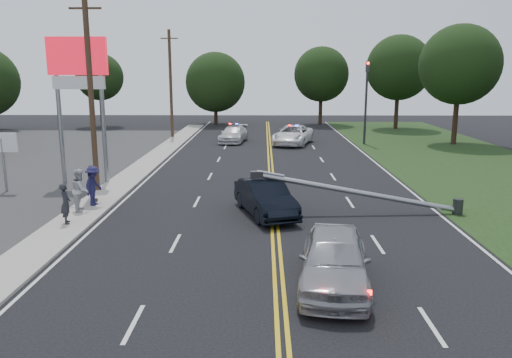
{
  "coord_description": "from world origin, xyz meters",
  "views": [
    {
      "loc": [
        -0.46,
        -13.34,
        6.14
      ],
      "look_at": [
        -0.79,
        7.39,
        1.7
      ],
      "focal_mm": 35.0,
      "sensor_mm": 36.0,
      "label": 1
    }
  ],
  "objects_px": {
    "bystander_c": "(93,186)",
    "bystander_d": "(92,183)",
    "pylon_sign": "(78,75)",
    "emergency_a": "(293,135)",
    "emergency_b": "(234,134)",
    "fallen_streetlight": "(369,194)",
    "utility_pole_far": "(171,84)",
    "small_sign": "(2,148)",
    "crashed_sedan": "(265,198)",
    "traffic_signal": "(366,95)",
    "bystander_a": "(66,203)",
    "bystander_b": "(80,190)",
    "utility_pole_mid": "(91,94)",
    "waiting_sedan": "(334,259)"
  },
  "relations": [
    {
      "from": "bystander_c",
      "to": "bystander_d",
      "type": "xyz_separation_m",
      "value": [
        -0.29,
        0.65,
        -0.03
      ]
    },
    {
      "from": "pylon_sign",
      "to": "emergency_a",
      "type": "xyz_separation_m",
      "value": [
        12.57,
        15.84,
        -5.18
      ]
    },
    {
      "from": "emergency_b",
      "to": "fallen_streetlight",
      "type": "bearing_deg",
      "value": -63.81
    },
    {
      "from": "utility_pole_far",
      "to": "emergency_b",
      "type": "bearing_deg",
      "value": -25.38
    },
    {
      "from": "small_sign",
      "to": "crashed_sedan",
      "type": "bearing_deg",
      "value": -17.14
    },
    {
      "from": "emergency_a",
      "to": "small_sign",
      "type": "bearing_deg",
      "value": -115.82
    },
    {
      "from": "traffic_signal",
      "to": "bystander_a",
      "type": "bearing_deg",
      "value": -125.03
    },
    {
      "from": "utility_pole_far",
      "to": "bystander_a",
      "type": "relative_size",
      "value": 6.02
    },
    {
      "from": "bystander_a",
      "to": "bystander_b",
      "type": "xyz_separation_m",
      "value": [
        -0.1,
        1.96,
        0.11
      ]
    },
    {
      "from": "utility_pole_mid",
      "to": "bystander_d",
      "type": "relative_size",
      "value": 5.68
    },
    {
      "from": "bystander_a",
      "to": "utility_pole_mid",
      "type": "bearing_deg",
      "value": -14.42
    },
    {
      "from": "bystander_a",
      "to": "pylon_sign",
      "type": "bearing_deg",
      "value": -7.06
    },
    {
      "from": "traffic_signal",
      "to": "emergency_b",
      "type": "height_order",
      "value": "traffic_signal"
    },
    {
      "from": "crashed_sedan",
      "to": "waiting_sedan",
      "type": "relative_size",
      "value": 0.95
    },
    {
      "from": "emergency_a",
      "to": "bystander_a",
      "type": "height_order",
      "value": "bystander_a"
    },
    {
      "from": "small_sign",
      "to": "traffic_signal",
      "type": "height_order",
      "value": "traffic_signal"
    },
    {
      "from": "utility_pole_mid",
      "to": "utility_pole_far",
      "type": "relative_size",
      "value": 1.0
    },
    {
      "from": "pylon_sign",
      "to": "bystander_c",
      "type": "xyz_separation_m",
      "value": [
        2.19,
        -5.11,
        -4.96
      ]
    },
    {
      "from": "utility_pole_far",
      "to": "bystander_d",
      "type": "distance_m",
      "value": 24.8
    },
    {
      "from": "traffic_signal",
      "to": "crashed_sedan",
      "type": "xyz_separation_m",
      "value": [
        -8.69,
        -22.19,
        -3.44
      ]
    },
    {
      "from": "fallen_streetlight",
      "to": "emergency_b",
      "type": "xyz_separation_m",
      "value": [
        -7.36,
        23.14,
        -0.2
      ]
    },
    {
      "from": "small_sign",
      "to": "pylon_sign",
      "type": "bearing_deg",
      "value": 29.74
    },
    {
      "from": "traffic_signal",
      "to": "bystander_a",
      "type": "relative_size",
      "value": 4.25
    },
    {
      "from": "small_sign",
      "to": "bystander_b",
      "type": "xyz_separation_m",
      "value": [
        5.42,
        -3.99,
        -1.28
      ]
    },
    {
      "from": "crashed_sedan",
      "to": "bystander_d",
      "type": "xyz_separation_m",
      "value": [
        -8.21,
        1.74,
        0.23
      ]
    },
    {
      "from": "bystander_a",
      "to": "fallen_streetlight",
      "type": "bearing_deg",
      "value": -102.56
    },
    {
      "from": "fallen_streetlight",
      "to": "emergency_a",
      "type": "relative_size",
      "value": 1.6
    },
    {
      "from": "utility_pole_far",
      "to": "bystander_a",
      "type": "height_order",
      "value": "utility_pole_far"
    },
    {
      "from": "traffic_signal",
      "to": "fallen_streetlight",
      "type": "relative_size",
      "value": 0.75
    },
    {
      "from": "utility_pole_far",
      "to": "emergency_b",
      "type": "distance_m",
      "value": 7.97
    },
    {
      "from": "traffic_signal",
      "to": "emergency_a",
      "type": "bearing_deg",
      "value": -178.53
    },
    {
      "from": "utility_pole_far",
      "to": "crashed_sedan",
      "type": "relative_size",
      "value": 2.14
    },
    {
      "from": "utility_pole_mid",
      "to": "emergency_a",
      "type": "height_order",
      "value": "utility_pole_mid"
    },
    {
      "from": "waiting_sedan",
      "to": "bystander_a",
      "type": "distance_m",
      "value": 11.59
    },
    {
      "from": "traffic_signal",
      "to": "bystander_d",
      "type": "distance_m",
      "value": 26.72
    },
    {
      "from": "waiting_sedan",
      "to": "emergency_b",
      "type": "distance_m",
      "value": 31.18
    },
    {
      "from": "bystander_b",
      "to": "bystander_c",
      "type": "bearing_deg",
      "value": -30.68
    },
    {
      "from": "small_sign",
      "to": "emergency_b",
      "type": "height_order",
      "value": "small_sign"
    },
    {
      "from": "fallen_streetlight",
      "to": "pylon_sign",
      "type": "bearing_deg",
      "value": 157.78
    },
    {
      "from": "pylon_sign",
      "to": "emergency_a",
      "type": "distance_m",
      "value": 20.87
    },
    {
      "from": "crashed_sedan",
      "to": "bystander_a",
      "type": "bearing_deg",
      "value": 173.91
    },
    {
      "from": "small_sign",
      "to": "waiting_sedan",
      "type": "relative_size",
      "value": 0.63
    },
    {
      "from": "pylon_sign",
      "to": "bystander_c",
      "type": "relative_size",
      "value": 4.38
    },
    {
      "from": "pylon_sign",
      "to": "small_sign",
      "type": "xyz_separation_m",
      "value": [
        -3.5,
        -2.0,
        -3.66
      ]
    },
    {
      "from": "crashed_sedan",
      "to": "emergency_a",
      "type": "bearing_deg",
      "value": 65.34
    },
    {
      "from": "bystander_a",
      "to": "bystander_c",
      "type": "distance_m",
      "value": 2.85
    },
    {
      "from": "crashed_sedan",
      "to": "waiting_sedan",
      "type": "height_order",
      "value": "waiting_sedan"
    },
    {
      "from": "traffic_signal",
      "to": "utility_pole_mid",
      "type": "bearing_deg",
      "value": -134.2
    },
    {
      "from": "bystander_a",
      "to": "bystander_d",
      "type": "height_order",
      "value": "bystander_d"
    },
    {
      "from": "crashed_sedan",
      "to": "bystander_d",
      "type": "relative_size",
      "value": 2.65
    }
  ]
}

